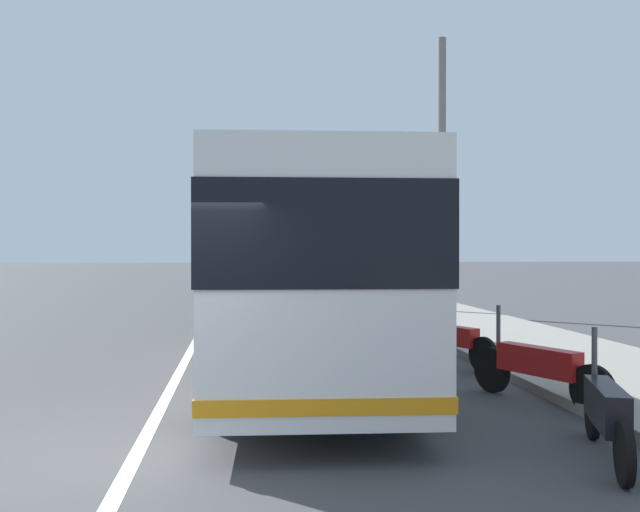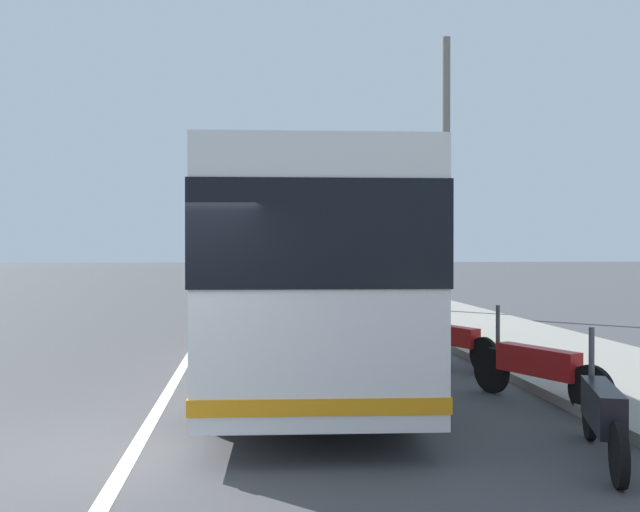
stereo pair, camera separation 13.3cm
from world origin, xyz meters
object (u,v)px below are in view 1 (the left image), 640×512
(motorcycle_by_tree, at_px, (538,367))
(motorcycle_far_end, at_px, (451,340))
(utility_pole, at_px, (442,177))
(coach_bus, at_px, (305,265))
(motorcycle_mid_row, at_px, (606,413))
(car_ahead_same_lane, at_px, (270,278))
(car_side_street, at_px, (258,268))

(motorcycle_by_tree, distance_m, motorcycle_far_end, 3.01)
(motorcycle_by_tree, xyz_separation_m, utility_pole, (12.35, -2.33, 3.90))
(coach_bus, xyz_separation_m, motorcycle_by_tree, (-2.56, -2.91, -1.33))
(motorcycle_far_end, bearing_deg, motorcycle_mid_row, 153.67)
(coach_bus, height_order, utility_pole, utility_pole)
(motorcycle_far_end, xyz_separation_m, utility_pole, (9.36, -2.59, 3.92))
(coach_bus, height_order, motorcycle_by_tree, coach_bus)
(motorcycle_mid_row, bearing_deg, car_ahead_same_lane, 23.26)
(car_side_street, distance_m, utility_pole, 31.21)
(car_ahead_same_lane, bearing_deg, car_side_street, 1.16)
(motorcycle_mid_row, bearing_deg, utility_pole, 8.11)
(car_ahead_same_lane, relative_size, utility_pole, 0.50)
(car_side_street, height_order, utility_pole, utility_pole)
(coach_bus, relative_size, car_ahead_same_lane, 2.32)
(car_ahead_same_lane, xyz_separation_m, utility_pole, (-12.12, -4.95, 3.69))
(coach_bus, bearing_deg, motorcycle_mid_row, -150.28)
(motorcycle_by_tree, height_order, car_ahead_same_lane, car_ahead_same_lane)
(coach_bus, bearing_deg, utility_pole, -25.28)
(coach_bus, relative_size, motorcycle_by_tree, 4.70)
(utility_pole, bearing_deg, motorcycle_far_end, 164.51)
(motorcycle_mid_row, xyz_separation_m, motorcycle_by_tree, (2.43, -0.38, 0.03))
(motorcycle_mid_row, distance_m, motorcycle_far_end, 5.43)
(car_side_street, bearing_deg, motorcycle_mid_row, -179.04)
(motorcycle_by_tree, xyz_separation_m, car_side_street, (42.93, 2.78, 0.26))
(motorcycle_mid_row, xyz_separation_m, car_ahead_same_lane, (26.90, 2.25, 0.23))
(motorcycle_by_tree, relative_size, utility_pole, 0.25)
(motorcycle_mid_row, bearing_deg, motorcycle_far_end, 17.30)
(coach_bus, relative_size, motorcycle_far_end, 5.15)
(motorcycle_mid_row, distance_m, utility_pole, 15.53)
(motorcycle_far_end, distance_m, car_ahead_same_lane, 21.61)
(motorcycle_by_tree, xyz_separation_m, motorcycle_far_end, (2.99, 0.27, -0.02))
(motorcycle_by_tree, bearing_deg, car_side_street, -20.63)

